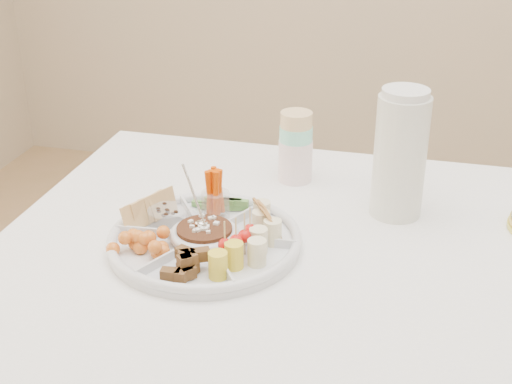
% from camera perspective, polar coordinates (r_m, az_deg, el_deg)
% --- Properties ---
extents(party_tray, '(0.41, 0.41, 0.04)m').
position_cam_1_polar(party_tray, '(1.42, -4.13, -3.64)').
color(party_tray, silver).
rests_on(party_tray, dining_table).
extents(bean_dip, '(0.12, 0.12, 0.04)m').
position_cam_1_polar(bean_dip, '(1.42, -4.14, -3.38)').
color(bean_dip, '#502717').
rests_on(bean_dip, party_tray).
extents(tortillas, '(0.10, 0.10, 0.06)m').
position_cam_1_polar(tortillas, '(1.45, 0.79, -2.03)').
color(tortillas, tan).
rests_on(tortillas, party_tray).
extents(carrot_cucumber, '(0.12, 0.12, 0.11)m').
position_cam_1_polar(carrot_cucumber, '(1.51, -3.03, 0.12)').
color(carrot_cucumber, '#D84500').
rests_on(carrot_cucumber, party_tray).
extents(pita_raisins, '(0.12, 0.12, 0.06)m').
position_cam_1_polar(pita_raisins, '(1.49, -7.78, -1.33)').
color(pita_raisins, tan).
rests_on(pita_raisins, party_tray).
extents(cherries, '(0.13, 0.13, 0.05)m').
position_cam_1_polar(cherries, '(1.39, -9.31, -4.04)').
color(cherries, orange).
rests_on(cherries, party_tray).
extents(granola_chunks, '(0.10, 0.10, 0.04)m').
position_cam_1_polar(granola_chunks, '(1.30, -5.49, -5.90)').
color(granola_chunks, '#522E13').
rests_on(granola_chunks, party_tray).
extents(banana_tomato, '(0.12, 0.12, 0.09)m').
position_cam_1_polar(banana_tomato, '(1.33, -0.09, -4.06)').
color(banana_tomato, '#FFD96A').
rests_on(banana_tomato, party_tray).
extents(cup_stack, '(0.10, 0.10, 0.22)m').
position_cam_1_polar(cup_stack, '(1.67, 3.21, 4.46)').
color(cup_stack, silver).
rests_on(cup_stack, dining_table).
extents(thermos, '(0.14, 0.14, 0.29)m').
position_cam_1_polar(thermos, '(1.53, 11.47, 3.12)').
color(thermos, silver).
rests_on(thermos, dining_table).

